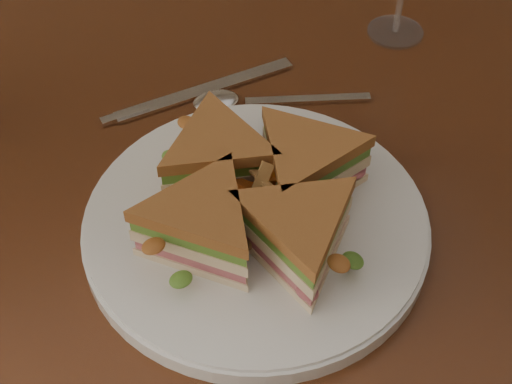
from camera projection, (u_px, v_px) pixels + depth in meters
table at (206, 252)px, 0.73m from camera, size 1.20×0.80×0.75m
plate at (256, 225)px, 0.62m from camera, size 0.30×0.30×0.02m
sandwich_wedges at (256, 196)px, 0.59m from camera, size 0.25×0.25×0.06m
crisps_mound at (256, 199)px, 0.59m from camera, size 0.09×0.09×0.05m
spoon at (238, 101)px, 0.73m from camera, size 0.18×0.06×0.01m
knife at (193, 94)px, 0.74m from camera, size 0.21×0.05×0.00m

